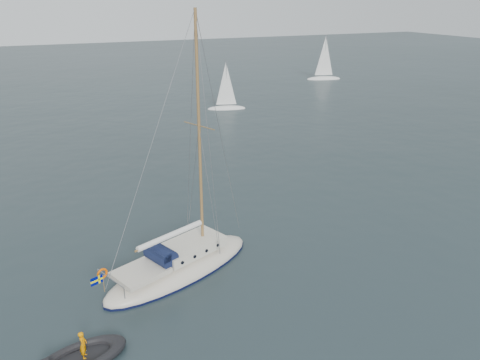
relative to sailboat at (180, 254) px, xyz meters
name	(u,v)px	position (x,y,z in m)	size (l,w,h in m)	color
ground	(239,254)	(3.90, 0.44, -1.14)	(300.00, 300.00, 0.00)	black
sailboat	(180,254)	(0.00, 0.00, 0.00)	(10.61, 3.18, 15.12)	beige
dinghy	(166,272)	(-0.85, -0.03, -0.96)	(2.84, 1.28, 0.41)	#535358
rib	(79,358)	(-6.20, -5.29, -0.90)	(4.22, 1.92, 1.55)	black
distant_yacht_c	(226,87)	(18.42, 38.00, 1.93)	(5.44, 2.90, 7.20)	white
distant_yacht_b	(325,59)	(45.26, 54.09, 2.63)	(6.67, 3.56, 8.84)	white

